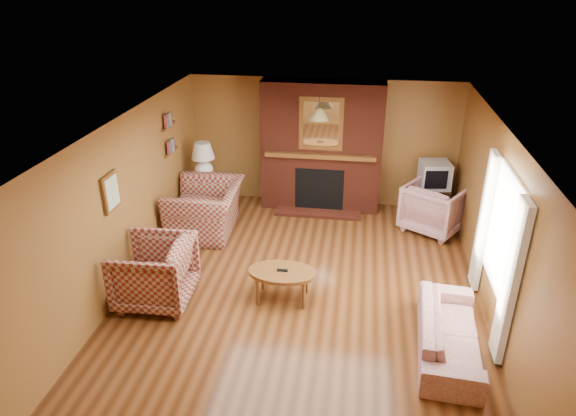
% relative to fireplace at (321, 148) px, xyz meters
% --- Properties ---
extents(floor, '(6.50, 6.50, 0.00)m').
position_rel_fireplace_xyz_m(floor, '(0.00, -2.98, -1.18)').
color(floor, '#44230E').
rests_on(floor, ground).
extents(ceiling, '(6.50, 6.50, 0.00)m').
position_rel_fireplace_xyz_m(ceiling, '(0.00, -2.98, 1.22)').
color(ceiling, white).
rests_on(ceiling, wall_back).
extents(wall_back, '(6.50, 0.00, 6.50)m').
position_rel_fireplace_xyz_m(wall_back, '(0.00, 0.27, 0.02)').
color(wall_back, olive).
rests_on(wall_back, floor).
extents(wall_front, '(6.50, 0.00, 6.50)m').
position_rel_fireplace_xyz_m(wall_front, '(0.00, -6.23, 0.02)').
color(wall_front, olive).
rests_on(wall_front, floor).
extents(wall_left, '(0.00, 6.50, 6.50)m').
position_rel_fireplace_xyz_m(wall_left, '(-2.50, -2.98, 0.02)').
color(wall_left, olive).
rests_on(wall_left, floor).
extents(wall_right, '(0.00, 6.50, 6.50)m').
position_rel_fireplace_xyz_m(wall_right, '(2.50, -2.98, 0.02)').
color(wall_right, olive).
rests_on(wall_right, floor).
extents(fireplace, '(2.20, 0.82, 2.40)m').
position_rel_fireplace_xyz_m(fireplace, '(0.00, 0.00, 0.00)').
color(fireplace, '#581F13').
rests_on(fireplace, floor).
extents(window_right, '(0.10, 1.85, 2.00)m').
position_rel_fireplace_xyz_m(window_right, '(2.45, -3.18, -0.06)').
color(window_right, beige).
rests_on(window_right, wall_right).
extents(bookshelf, '(0.09, 0.55, 0.71)m').
position_rel_fireplace_xyz_m(bookshelf, '(-2.44, -1.08, 0.48)').
color(bookshelf, brown).
rests_on(bookshelf, wall_left).
extents(botanical_print, '(0.05, 0.40, 0.50)m').
position_rel_fireplace_xyz_m(botanical_print, '(-2.47, -3.28, 0.37)').
color(botanical_print, brown).
rests_on(botanical_print, wall_left).
extents(pendant_light, '(0.36, 0.36, 0.48)m').
position_rel_fireplace_xyz_m(pendant_light, '(0.00, -0.68, 0.82)').
color(pendant_light, black).
rests_on(pendant_light, ceiling).
extents(plaid_loveseat, '(1.21, 1.38, 0.87)m').
position_rel_fireplace_xyz_m(plaid_loveseat, '(-1.85, -1.34, -0.75)').
color(plaid_loveseat, maroon).
rests_on(plaid_loveseat, floor).
extents(plaid_armchair, '(1.03, 1.00, 0.91)m').
position_rel_fireplace_xyz_m(plaid_armchair, '(-1.95, -3.41, -0.73)').
color(plaid_armchair, maroon).
rests_on(plaid_armchair, floor).
extents(floral_sofa, '(0.82, 1.81, 0.52)m').
position_rel_fireplace_xyz_m(floral_sofa, '(1.90, -3.87, -0.92)').
color(floral_sofa, beige).
rests_on(floral_sofa, floor).
extents(floral_armchair, '(1.28, 1.29, 0.86)m').
position_rel_fireplace_xyz_m(floral_armchair, '(2.05, -0.69, -0.75)').
color(floral_armchair, beige).
rests_on(floral_armchair, floor).
extents(coffee_table, '(0.95, 0.59, 0.47)m').
position_rel_fireplace_xyz_m(coffee_table, '(-0.24, -3.12, -0.78)').
color(coffee_table, brown).
rests_on(coffee_table, floor).
extents(side_table, '(0.51, 0.51, 0.66)m').
position_rel_fireplace_xyz_m(side_table, '(-2.10, -0.53, -0.85)').
color(side_table, brown).
rests_on(side_table, floor).
extents(table_lamp, '(0.42, 0.42, 0.69)m').
position_rel_fireplace_xyz_m(table_lamp, '(-2.10, -0.53, -0.14)').
color(table_lamp, white).
rests_on(table_lamp, side_table).
extents(tv_stand, '(0.59, 0.54, 0.61)m').
position_rel_fireplace_xyz_m(tv_stand, '(2.05, -0.18, -0.88)').
color(tv_stand, black).
rests_on(tv_stand, floor).
extents(crt_tv, '(0.57, 0.57, 0.47)m').
position_rel_fireplace_xyz_m(crt_tv, '(2.05, -0.19, -0.34)').
color(crt_tv, '#AEB0B6').
rests_on(crt_tv, tv_stand).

